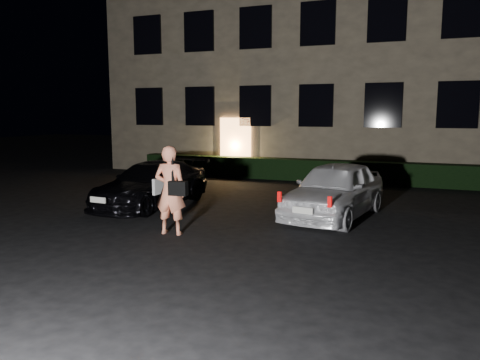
% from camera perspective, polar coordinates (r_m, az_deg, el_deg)
% --- Properties ---
extents(ground, '(80.00, 80.00, 0.00)m').
position_cam_1_polar(ground, '(9.31, -5.55, -8.74)').
color(ground, black).
rests_on(ground, ground).
extents(building, '(20.00, 8.11, 12.00)m').
position_cam_1_polar(building, '(23.52, 11.56, 16.06)').
color(building, brown).
rests_on(building, ground).
extents(hedge, '(15.00, 0.70, 0.85)m').
position_cam_1_polar(hedge, '(19.02, 8.79, 1.19)').
color(hedge, black).
rests_on(hedge, ground).
extents(sedan, '(2.07, 4.56, 1.28)m').
position_cam_1_polar(sedan, '(13.92, -10.71, -0.50)').
color(sedan, black).
rests_on(sedan, ground).
extents(hatch, '(2.41, 4.50, 1.45)m').
position_cam_1_polar(hatch, '(12.42, 11.49, -1.15)').
color(hatch, white).
rests_on(hatch, ground).
extents(man, '(0.86, 0.55, 2.00)m').
position_cam_1_polar(man, '(10.51, -8.47, -1.22)').
color(man, '#FF916B').
rests_on(man, ground).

